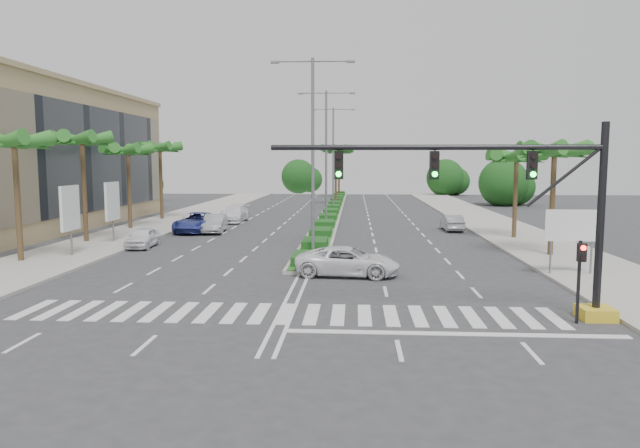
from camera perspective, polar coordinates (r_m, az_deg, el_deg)
The scene contains 28 objects.
ground at distance 22.04m, azimuth -3.44°, elevation -8.96°, with size 160.00×160.00×0.00m, color #333335.
footpath_right at distance 43.37m, azimuth 20.39°, elevation -1.69°, with size 6.00×120.00×0.15m, color gray.
footpath_left at distance 45.16m, azimuth -19.72°, elevation -1.36°, with size 6.00×120.00×0.15m, color gray.
median at distance 66.40m, azimuth 1.28°, elevation 1.36°, with size 2.20×75.00×0.20m, color gray.
median_grass at distance 66.39m, azimuth 1.28°, elevation 1.46°, with size 1.80×75.00×0.04m, color #275B1F.
building at distance 55.12m, azimuth -27.88°, elevation 5.77°, with size 12.00×36.00×12.00m, color tan.
signal_gantry at distance 22.25m, azimuth 20.92°, elevation -0.15°, with size 12.60×1.20×7.20m.
pedestrian_signal at distance 22.25m, azimuth 24.57°, elevation -3.99°, with size 0.28×0.36×3.00m.
direction_sign at distance 31.24m, azimuth 23.91°, elevation -0.40°, with size 2.70×0.11×3.40m.
billboard_near at distance 37.38m, azimuth -23.73°, elevation 1.41°, with size 0.18×2.10×4.35m.
billboard_far at distance 42.78m, azimuth -20.06°, elevation 2.11°, with size 0.18×2.10×4.35m.
palm_left_near at distance 36.52m, azimuth -28.24°, elevation 6.95°, with size 4.57×4.68×7.55m.
palm_left_mid at distance 43.55m, azimuth -22.70°, elevation 7.49°, with size 4.57×4.68×7.95m.
palm_left_far at distance 50.84m, azimuth -18.67°, elevation 6.74°, with size 4.57×4.68×7.35m.
palm_left_end at distance 58.34m, azimuth -15.70°, elevation 7.12°, with size 4.57×4.68×7.75m.
palm_right_near at distance 37.06m, azimuth 22.40°, elevation 6.45°, with size 4.57×4.68×7.05m.
palm_right_far at distance 44.71m, azimuth 19.07°, elevation 6.09°, with size 4.57×4.68×6.75m.
palm_median_a at distance 76.16m, azimuth 1.59°, elevation 7.31°, with size 4.57×4.68×8.05m.
palm_median_b at distance 91.15m, azimuth 1.92°, elevation 7.14°, with size 4.57×4.68×8.05m.
streetlight_near at distance 35.22m, azimuth -0.72°, elevation 7.93°, with size 5.10×0.25×12.00m.
streetlight_mid at distance 51.18m, azimuth 0.62°, elevation 7.42°, with size 5.10×0.25×12.00m.
streetlight_far at distance 67.16m, azimuth 1.33°, elevation 7.14°, with size 5.10×0.25×12.00m.
car_parked_a at distance 40.34m, azimuth -17.29°, elevation -1.30°, with size 1.58×3.93×1.34m, color white.
car_parked_b at distance 47.35m, azimuth -10.47°, elevation 0.06°, with size 1.57×4.52×1.49m, color #B2B2B7.
car_parked_c at distance 47.96m, azimuth -12.22°, elevation 0.17°, with size 2.67×5.80×1.61m, color navy.
car_parked_d at distance 55.24m, azimuth -8.59°, elevation 0.99°, with size 2.16×5.31×1.54m, color white.
car_crossing at distance 29.07m, azimuth 2.80°, elevation -3.75°, with size 2.43×5.27×1.46m, color white.
car_right at distance 49.09m, azimuth 13.05°, elevation 0.13°, with size 1.42×4.07×1.34m, color #AFAFB4.
Camera 1 is at (2.62, -21.10, 5.79)m, focal length 32.00 mm.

